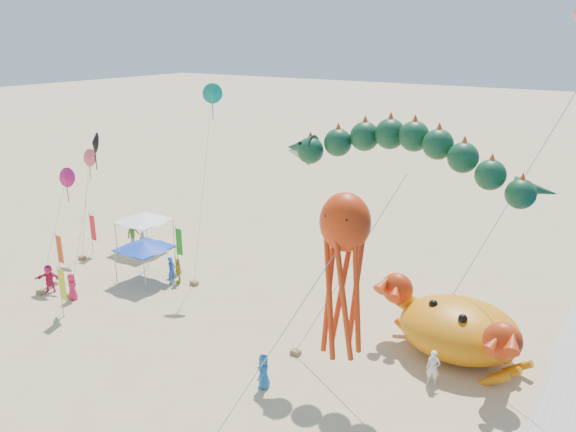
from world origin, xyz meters
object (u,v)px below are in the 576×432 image
(octopus_kite, at_px, (343,263))
(crab_inflatable, at_px, (458,327))
(canopy_blue, at_px, (144,245))
(dragon_kite, at_px, (404,162))
(canopy_white, at_px, (144,219))

(octopus_kite, bearing_deg, crab_inflatable, 75.86)
(crab_inflatable, bearing_deg, canopy_blue, -173.74)
(dragon_kite, height_order, canopy_blue, dragon_kite)
(octopus_kite, distance_m, canopy_blue, 19.78)
(dragon_kite, xyz_separation_m, canopy_blue, (-17.67, 0.25, -7.81))
(octopus_kite, xyz_separation_m, canopy_blue, (-18.00, 6.37, -5.14))
(crab_inflatable, relative_size, canopy_blue, 2.52)
(crab_inflatable, distance_m, octopus_kite, 10.69)
(canopy_blue, height_order, canopy_white, same)
(dragon_kite, bearing_deg, canopy_white, 169.24)
(canopy_blue, bearing_deg, octopus_kite, -19.49)
(canopy_white, bearing_deg, dragon_kite, -10.76)
(crab_inflatable, distance_m, canopy_white, 24.56)
(octopus_kite, relative_size, canopy_white, 2.88)
(canopy_blue, bearing_deg, crab_inflatable, 6.26)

